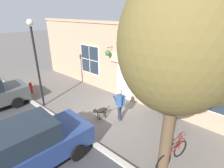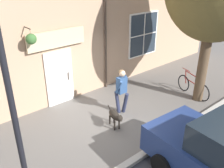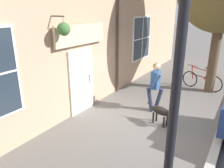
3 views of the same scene
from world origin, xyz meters
name	(u,v)px [view 3 (image 3 of 3)]	position (x,y,z in m)	size (l,w,h in m)	color
ground_plane	(149,120)	(0.00, 0.00, 0.00)	(90.00, 90.00, 0.00)	#66605B
storefront_facade	(87,40)	(-2.34, -0.01, 2.28)	(0.95, 18.00, 4.55)	tan
pedestrian_walking	(155,83)	(-0.12, 0.71, 1.00)	(0.53, 0.54, 1.67)	#282D47
dog_on_leash	(163,111)	(0.45, -0.08, 0.44)	(1.02, 0.43, 0.66)	black
leaning_bicycle	(202,80)	(0.76, 3.85, 0.38)	(1.71, 0.42, 1.00)	black
street_lamp	(182,26)	(1.69, -3.51, 3.11)	(0.32, 0.32, 4.74)	black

